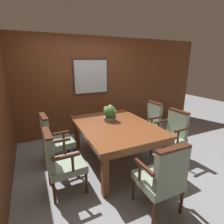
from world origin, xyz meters
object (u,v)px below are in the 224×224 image
object	(u,v)px
dining_table	(115,129)
potted_plant	(110,114)
chair_head_near	(162,176)
chair_right_near	(172,134)
chair_right_far	(149,122)
chair_left_near	(60,160)
chair_left_far	(54,138)

from	to	relation	value
dining_table	potted_plant	size ratio (longest dim) A/B	5.56
chair_head_near	potted_plant	size ratio (longest dim) A/B	3.04
chair_right_near	potted_plant	size ratio (longest dim) A/B	3.04
chair_right_far	chair_right_near	bearing A→B (deg)	-0.53
chair_left_near	chair_right_far	xyz separation A→B (m)	(2.13, 0.78, 0.00)
chair_left_near	potted_plant	size ratio (longest dim) A/B	3.04
chair_right_near	chair_left_far	bearing A→B (deg)	-113.32
dining_table	chair_left_near	world-z (taller)	chair_left_near
dining_table	chair_right_near	bearing A→B (deg)	-19.45
dining_table	chair_right_near	size ratio (longest dim) A/B	1.83
dining_table	chair_left_far	size ratio (longest dim) A/B	1.83
chair_left_far	chair_right_near	world-z (taller)	same
chair_left_far	chair_right_far	size ratio (longest dim) A/B	1.00
chair_right_near	chair_head_near	bearing A→B (deg)	-51.16
chair_head_near	chair_right_far	distance (m)	1.99
chair_right_near	chair_right_far	xyz separation A→B (m)	(0.02, 0.74, 0.00)
dining_table	chair_head_near	world-z (taller)	chair_head_near
potted_plant	dining_table	bearing A→B (deg)	-88.92
chair_left_near	potted_plant	xyz separation A→B (m)	(1.07, 0.64, 0.38)
dining_table	chair_left_far	distance (m)	1.13
dining_table	chair_head_near	bearing A→B (deg)	-90.42
chair_left_far	chair_head_near	bearing A→B (deg)	-153.34
chair_left_far	chair_right_far	bearing A→B (deg)	-95.36
dining_table	chair_left_near	xyz separation A→B (m)	(-1.07, -0.41, -0.14)
dining_table	chair_left_far	bearing A→B (deg)	159.46
chair_left_far	potted_plant	bearing A→B (deg)	-103.80
chair_left_far	chair_head_near	world-z (taller)	same
chair_left_near	chair_left_far	bearing A→B (deg)	-3.24
chair_left_near	chair_head_near	world-z (taller)	same
chair_left_near	chair_right_near	size ratio (longest dim) A/B	1.00
chair_left_near	chair_head_near	distance (m)	1.39
chair_left_near	potted_plant	world-z (taller)	potted_plant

